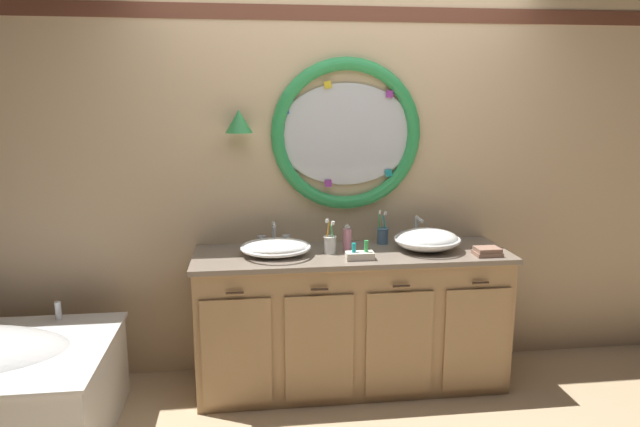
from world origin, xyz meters
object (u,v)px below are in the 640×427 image
(toothbrush_holder_left, at_px, (330,244))
(soap_dispenser, at_px, (347,239))
(toiletry_basket, at_px, (360,255))
(sink_basin_right, at_px, (427,240))
(sink_basin_left, at_px, (276,247))
(folded_hand_towel, at_px, (487,252))
(toothbrush_holder_right, at_px, (383,235))

(toothbrush_holder_left, distance_m, soap_dispenser, 0.12)
(soap_dispenser, height_order, toiletry_basket, soap_dispenser)
(sink_basin_right, xyz_separation_m, toothbrush_holder_left, (-0.61, 0.01, -0.01))
(sink_basin_right, bearing_deg, soap_dispenser, 173.71)
(sink_basin_left, distance_m, soap_dispenser, 0.45)
(folded_hand_towel, relative_size, toiletry_basket, 0.95)
(sink_basin_right, height_order, toothbrush_holder_right, toothbrush_holder_right)
(sink_basin_right, relative_size, toothbrush_holder_right, 1.87)
(toothbrush_holder_right, bearing_deg, toiletry_basket, -122.42)
(sink_basin_right, bearing_deg, toothbrush_holder_left, 178.83)
(sink_basin_right, distance_m, folded_hand_towel, 0.37)
(sink_basin_left, xyz_separation_m, soap_dispenser, (0.45, 0.05, 0.03))
(toothbrush_holder_left, distance_m, toiletry_basket, 0.22)
(toothbrush_holder_left, bearing_deg, sink_basin_right, -1.17)
(soap_dispenser, relative_size, folded_hand_towel, 1.10)
(toiletry_basket, bearing_deg, toothbrush_holder_left, 135.15)
(toothbrush_holder_left, relative_size, soap_dispenser, 1.26)
(toothbrush_holder_left, bearing_deg, folded_hand_towel, -10.18)
(folded_hand_towel, distance_m, toiletry_basket, 0.78)
(sink_basin_left, relative_size, sink_basin_right, 1.03)
(sink_basin_right, xyz_separation_m, toothbrush_holder_right, (-0.24, 0.20, -0.01))
(toothbrush_holder_left, height_order, toothbrush_holder_right, toothbrush_holder_right)
(toothbrush_holder_right, xyz_separation_m, soap_dispenser, (-0.26, -0.14, 0.02))
(toothbrush_holder_right, height_order, folded_hand_towel, toothbrush_holder_right)
(toothbrush_holder_right, height_order, toiletry_basket, toothbrush_holder_right)
(soap_dispenser, height_order, folded_hand_towel, soap_dispenser)
(toiletry_basket, bearing_deg, sink_basin_right, 17.65)
(soap_dispenser, bearing_deg, folded_hand_towel, -14.35)
(toothbrush_holder_right, distance_m, soap_dispenser, 0.30)
(toiletry_basket, bearing_deg, sink_basin_left, 163.57)
(sink_basin_right, distance_m, soap_dispenser, 0.50)
(sink_basin_left, height_order, sink_basin_right, sink_basin_right)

